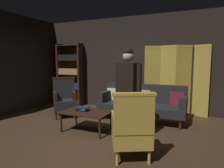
{
  "coord_description": "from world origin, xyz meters",
  "views": [
    {
      "loc": [
        1.78,
        -3.27,
        1.47
      ],
      "look_at": [
        0.0,
        0.8,
        0.95
      ],
      "focal_mm": 31.22,
      "sensor_mm": 36.0,
      "label": 1
    }
  ],
  "objects_px": {
    "book_navy_cloth": "(82,107)",
    "folding_screen": "(176,79)",
    "armchair_wing_left": "(64,98)",
    "armchair_gilt_accent": "(132,128)",
    "book_black_cloth": "(82,110)",
    "coffee_table": "(86,114)",
    "book_green_cloth": "(82,109)",
    "bookshelf": "(70,74)",
    "standing_figure": "(128,86)",
    "velvet_couch": "(142,102)"
  },
  "relations": [
    {
      "from": "armchair_wing_left",
      "to": "book_black_cloth",
      "type": "relative_size",
      "value": 4.27
    },
    {
      "from": "velvet_couch",
      "to": "book_navy_cloth",
      "type": "xyz_separation_m",
      "value": [
        -0.97,
        -1.27,
        0.04
      ]
    },
    {
      "from": "bookshelf",
      "to": "coffee_table",
      "type": "height_order",
      "value": "bookshelf"
    },
    {
      "from": "book_navy_cloth",
      "to": "book_black_cloth",
      "type": "bearing_deg",
      "value": 153.43
    },
    {
      "from": "book_black_cloth",
      "to": "coffee_table",
      "type": "bearing_deg",
      "value": -4.52
    },
    {
      "from": "book_green_cloth",
      "to": "velvet_couch",
      "type": "bearing_deg",
      "value": 52.75
    },
    {
      "from": "folding_screen",
      "to": "armchair_gilt_accent",
      "type": "distance_m",
      "value": 2.95
    },
    {
      "from": "coffee_table",
      "to": "book_navy_cloth",
      "type": "relative_size",
      "value": 3.92
    },
    {
      "from": "armchair_wing_left",
      "to": "armchair_gilt_accent",
      "type": "bearing_deg",
      "value": -32.43
    },
    {
      "from": "coffee_table",
      "to": "book_green_cloth",
      "type": "relative_size",
      "value": 5.01
    },
    {
      "from": "bookshelf",
      "to": "book_green_cloth",
      "type": "height_order",
      "value": "bookshelf"
    },
    {
      "from": "coffee_table",
      "to": "folding_screen",
      "type": "bearing_deg",
      "value": 53.58
    },
    {
      "from": "folding_screen",
      "to": "bookshelf",
      "type": "xyz_separation_m",
      "value": [
        -3.4,
        -0.1,
        0.07
      ]
    },
    {
      "from": "bookshelf",
      "to": "velvet_couch",
      "type": "height_order",
      "value": "bookshelf"
    },
    {
      "from": "bookshelf",
      "to": "book_green_cloth",
      "type": "relative_size",
      "value": 10.28
    },
    {
      "from": "bookshelf",
      "to": "armchair_gilt_accent",
      "type": "xyz_separation_m",
      "value": [
        3.08,
        -2.79,
        -0.57
      ]
    },
    {
      "from": "standing_figure",
      "to": "book_navy_cloth",
      "type": "height_order",
      "value": "standing_figure"
    },
    {
      "from": "standing_figure",
      "to": "book_navy_cloth",
      "type": "xyz_separation_m",
      "value": [
        -1.05,
        0.1,
        -0.53
      ]
    },
    {
      "from": "bookshelf",
      "to": "velvet_couch",
      "type": "distance_m",
      "value": 2.86
    },
    {
      "from": "standing_figure",
      "to": "book_green_cloth",
      "type": "height_order",
      "value": "standing_figure"
    },
    {
      "from": "velvet_couch",
      "to": "armchair_wing_left",
      "type": "height_order",
      "value": "armchair_wing_left"
    },
    {
      "from": "armchair_gilt_accent",
      "to": "standing_figure",
      "type": "height_order",
      "value": "standing_figure"
    },
    {
      "from": "bookshelf",
      "to": "armchair_gilt_accent",
      "type": "height_order",
      "value": "bookshelf"
    },
    {
      "from": "book_navy_cloth",
      "to": "folding_screen",
      "type": "bearing_deg",
      "value": 51.68
    },
    {
      "from": "bookshelf",
      "to": "armchair_gilt_accent",
      "type": "relative_size",
      "value": 1.97
    },
    {
      "from": "book_black_cloth",
      "to": "armchair_gilt_accent",
      "type": "bearing_deg",
      "value": -29.99
    },
    {
      "from": "coffee_table",
      "to": "standing_figure",
      "type": "height_order",
      "value": "standing_figure"
    },
    {
      "from": "standing_figure",
      "to": "book_navy_cloth",
      "type": "bearing_deg",
      "value": 174.48
    },
    {
      "from": "folding_screen",
      "to": "armchair_gilt_accent",
      "type": "xyz_separation_m",
      "value": [
        -0.32,
        -2.89,
        -0.5
      ]
    },
    {
      "from": "bookshelf",
      "to": "book_black_cloth",
      "type": "relative_size",
      "value": 8.42
    },
    {
      "from": "book_navy_cloth",
      "to": "book_green_cloth",
      "type": "bearing_deg",
      "value": 0.0
    },
    {
      "from": "velvet_couch",
      "to": "standing_figure",
      "type": "relative_size",
      "value": 1.25
    },
    {
      "from": "book_black_cloth",
      "to": "armchair_wing_left",
      "type": "bearing_deg",
      "value": 144.54
    },
    {
      "from": "folding_screen",
      "to": "book_green_cloth",
      "type": "height_order",
      "value": "folding_screen"
    },
    {
      "from": "book_black_cloth",
      "to": "book_green_cloth",
      "type": "xyz_separation_m",
      "value": [
        0.0,
        -0.0,
        0.03
      ]
    },
    {
      "from": "standing_figure",
      "to": "book_black_cloth",
      "type": "distance_m",
      "value": 1.21
    },
    {
      "from": "folding_screen",
      "to": "armchair_gilt_accent",
      "type": "relative_size",
      "value": 1.83
    },
    {
      "from": "bookshelf",
      "to": "standing_figure",
      "type": "xyz_separation_m",
      "value": [
        2.78,
        -2.11,
        -0.03
      ]
    },
    {
      "from": "coffee_table",
      "to": "armchair_wing_left",
      "type": "relative_size",
      "value": 0.96
    },
    {
      "from": "standing_figure",
      "to": "book_green_cloth",
      "type": "bearing_deg",
      "value": 174.48
    },
    {
      "from": "armchair_wing_left",
      "to": "standing_figure",
      "type": "bearing_deg",
      "value": -21.81
    },
    {
      "from": "folding_screen",
      "to": "bookshelf",
      "type": "height_order",
      "value": "bookshelf"
    },
    {
      "from": "bookshelf",
      "to": "book_green_cloth",
      "type": "distance_m",
      "value": 2.72
    },
    {
      "from": "folding_screen",
      "to": "book_green_cloth",
      "type": "bearing_deg",
      "value": -128.32
    },
    {
      "from": "standing_figure",
      "to": "book_black_cloth",
      "type": "height_order",
      "value": "standing_figure"
    },
    {
      "from": "coffee_table",
      "to": "book_green_cloth",
      "type": "xyz_separation_m",
      "value": [
        -0.1,
        0.01,
        0.09
      ]
    },
    {
      "from": "folding_screen",
      "to": "coffee_table",
      "type": "xyz_separation_m",
      "value": [
        -1.56,
        -2.12,
        -0.61
      ]
    },
    {
      "from": "folding_screen",
      "to": "velvet_couch",
      "type": "height_order",
      "value": "folding_screen"
    },
    {
      "from": "armchair_gilt_accent",
      "to": "book_green_cloth",
      "type": "height_order",
      "value": "armchair_gilt_accent"
    },
    {
      "from": "book_green_cloth",
      "to": "armchair_gilt_accent",
      "type": "bearing_deg",
      "value": -29.99
    }
  ]
}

